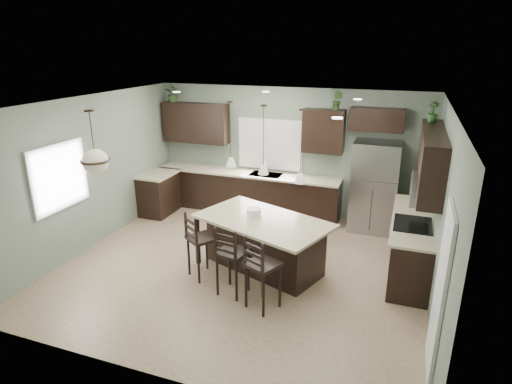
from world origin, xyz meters
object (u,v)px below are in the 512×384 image
object	(u,v)px
refrigerator	(374,187)
plant_back_left	(173,94)
bar_stool_left	(202,245)
bar_stool_center	(233,260)
serving_dish	(254,213)
bar_stool_right	(263,272)
kitchen_island	(263,245)

from	to	relation	value
refrigerator	plant_back_left	distance (m)	4.88
bar_stool_left	bar_stool_center	distance (m)	0.73
serving_dish	bar_stool_right	distance (m)	1.31
bar_stool_right	bar_stool_center	bearing A→B (deg)	-175.22
bar_stool_center	plant_back_left	world-z (taller)	plant_back_left
serving_dish	plant_back_left	distance (m)	4.08
serving_dish	plant_back_left	bearing A→B (deg)	139.10
refrigerator	serving_dish	bearing A→B (deg)	-127.17
bar_stool_right	plant_back_left	world-z (taller)	plant_back_left
bar_stool_right	plant_back_left	size ratio (longest dim) A/B	3.13
serving_dish	bar_stool_right	xyz separation A→B (m)	(0.55, -1.11, -0.42)
bar_stool_center	plant_back_left	xyz separation A→B (m)	(-2.83, 3.37, 2.01)
serving_dish	bar_stool_center	size ratio (longest dim) A/B	0.21
bar_stool_right	refrigerator	bearing A→B (deg)	95.51
refrigerator	serving_dish	distance (m)	2.90
kitchen_island	bar_stool_center	world-z (taller)	bar_stool_center
kitchen_island	plant_back_left	xyz separation A→B (m)	(-3.03, 2.53, 2.12)
bar_stool_left	plant_back_left	world-z (taller)	plant_back_left
refrigerator	kitchen_island	distance (m)	2.89
kitchen_island	bar_stool_right	size ratio (longest dim) A/B	1.88
refrigerator	bar_stool_left	distance (m)	3.81
bar_stool_left	plant_back_left	xyz separation A→B (m)	(-2.17, 3.07, 2.02)
bar_stool_center	bar_stool_left	bearing A→B (deg)	165.59
refrigerator	serving_dish	xyz separation A→B (m)	(-1.75, -2.31, 0.07)
serving_dish	bar_stool_right	size ratio (longest dim) A/B	0.21
serving_dish	bar_stool_center	xyz separation A→B (m)	(-0.01, -0.91, -0.42)
serving_dish	bar_stool_right	bearing A→B (deg)	-63.82
bar_stool_left	bar_stool_right	distance (m)	1.32
kitchen_island	bar_stool_left	xyz separation A→B (m)	(-0.86, -0.54, 0.10)
bar_stool_left	bar_stool_center	xyz separation A→B (m)	(0.66, -0.30, 0.01)
bar_stool_right	plant_back_left	distance (m)	5.32
refrigerator	plant_back_left	world-z (taller)	plant_back_left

